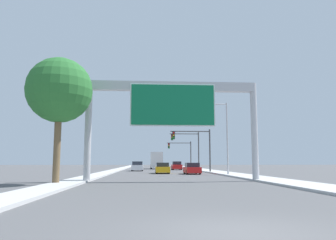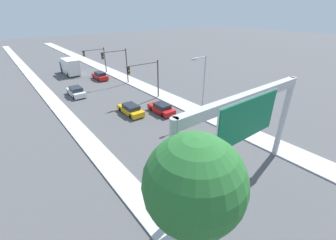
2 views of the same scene
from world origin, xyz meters
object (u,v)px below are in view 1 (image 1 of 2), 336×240
traffic_light_near_intersection (197,143)px  traffic_light_far_intersection (183,150)px  car_far_center (162,168)px  palm_tree_foreground (59,91)px  truck_box_primary (156,161)px  car_near_left (137,166)px  car_near_right (192,169)px  sign_gantry (173,105)px  traffic_light_mid_block (189,144)px  car_mid_right (177,166)px  street_lamp_right (225,132)px

traffic_light_near_intersection → traffic_light_far_intersection: size_ratio=1.09×
car_far_center → palm_tree_foreground: 22.32m
traffic_light_far_intersection → palm_tree_foreground: (-12.97, -43.07, 2.46)m
truck_box_primary → car_far_center: bearing=-90.0°
car_near_left → car_near_right: bearing=-63.6°
sign_gantry → traffic_light_mid_block: sign_gantry is taller
car_mid_right → traffic_light_near_intersection: traffic_light_near_intersection is taller
car_near_left → traffic_light_near_intersection: size_ratio=0.77×
traffic_light_mid_block → street_lamp_right: street_lamp_right is taller
sign_gantry → street_lamp_right: bearing=57.9°
traffic_light_mid_block → traffic_light_near_intersection: bearing=-91.7°
car_near_left → car_mid_right: size_ratio=1.02×
street_lamp_right → truck_box_primary: bearing=101.3°
car_far_center → traffic_light_near_intersection: size_ratio=0.78×
car_mid_right → street_lamp_right: street_lamp_right is taller
car_near_right → car_near_left: bearing=116.4°
car_near_left → palm_tree_foreground: size_ratio=0.55×
car_mid_right → truck_box_primary: truck_box_primary is taller
truck_box_primary → traffic_light_mid_block: size_ratio=1.08×
sign_gantry → street_lamp_right: street_lamp_right is taller
sign_gantry → street_lamp_right: (6.57, 10.47, -1.14)m
traffic_light_far_intersection → car_near_left: bearing=-127.5°
car_near_right → traffic_light_mid_block: size_ratio=0.67×
car_far_center → car_near_right: size_ratio=1.08×
car_far_center → truck_box_primary: (0.00, 26.35, 1.08)m
car_mid_right → car_near_right: size_ratio=1.05×
traffic_light_near_intersection → traffic_light_far_intersection: traffic_light_near_intersection is taller
traffic_light_near_intersection → truck_box_primary: bearing=101.8°
car_far_center → traffic_light_near_intersection: traffic_light_near_intersection is taller
car_far_center → traffic_light_far_intersection: traffic_light_far_intersection is taller
car_far_center → traffic_light_near_intersection: (4.89, 2.95, 3.48)m
sign_gantry → traffic_light_mid_block: 30.59m
traffic_light_far_intersection → street_lamp_right: bearing=-87.1°
traffic_light_mid_block → traffic_light_far_intersection: size_ratio=1.18×
street_lamp_right → traffic_light_far_intersection: bearing=92.9°
car_far_center → car_near_right: 4.19m
truck_box_primary → palm_tree_foreground: palm_tree_foreground is taller
car_near_left → traffic_light_mid_block: size_ratio=0.71×
car_far_center → street_lamp_right: (6.57, -6.68, 4.07)m
street_lamp_right → traffic_light_near_intersection: bearing=99.9°
traffic_light_near_intersection → traffic_light_mid_block: 10.01m
sign_gantry → car_far_center: size_ratio=2.88×
car_far_center → traffic_light_far_intersection: 23.72m
palm_tree_foreground → traffic_light_mid_block: bearing=68.4°
traffic_light_near_intersection → traffic_light_mid_block: (0.29, 10.00, 0.27)m
sign_gantry → car_far_center: sign_gantry is taller
car_near_right → palm_tree_foreground: bearing=-122.6°
sign_gantry → car_mid_right: 36.38m
traffic_light_mid_block → street_lamp_right: (1.39, -19.64, 0.32)m
car_far_center → palm_tree_foreground: bearing=-111.4°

